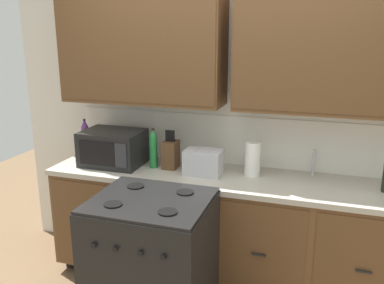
# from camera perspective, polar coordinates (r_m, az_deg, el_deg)

# --- Properties ---
(wall_unit) EXTENTS (3.90, 0.40, 2.56)m
(wall_unit) POSITION_cam_1_polar(r_m,az_deg,el_deg) (3.16, 5.54, 9.42)
(wall_unit) COLOR silver
(wall_unit) RESTS_ON ground_plane
(counter_run) EXTENTS (2.73, 0.64, 0.92)m
(counter_run) POSITION_cam_1_polar(r_m,az_deg,el_deg) (3.31, 4.22, -11.92)
(counter_run) COLOR black
(counter_run) RESTS_ON ground_plane
(stove_range) EXTENTS (0.76, 0.68, 0.95)m
(stove_range) POSITION_cam_1_polar(r_m,az_deg,el_deg) (2.88, -5.52, -16.46)
(stove_range) COLOR black
(stove_range) RESTS_ON ground_plane
(microwave) EXTENTS (0.48, 0.37, 0.28)m
(microwave) POSITION_cam_1_polar(r_m,az_deg,el_deg) (3.40, -10.88, -0.78)
(microwave) COLOR black
(microwave) RESTS_ON counter_run
(toaster) EXTENTS (0.28, 0.18, 0.19)m
(toaster) POSITION_cam_1_polar(r_m,az_deg,el_deg) (3.12, 1.56, -2.80)
(toaster) COLOR #B7B7BC
(toaster) RESTS_ON counter_run
(knife_block) EXTENTS (0.11, 0.14, 0.31)m
(knife_block) POSITION_cam_1_polar(r_m,az_deg,el_deg) (3.26, -2.97, -1.66)
(knife_block) COLOR #52361E
(knife_block) RESTS_ON counter_run
(sink_faucet) EXTENTS (0.02, 0.02, 0.20)m
(sink_faucet) POSITION_cam_1_polar(r_m,az_deg,el_deg) (3.23, 16.49, -2.77)
(sink_faucet) COLOR #B2B5BA
(sink_faucet) RESTS_ON counter_run
(paper_towel_roll) EXTENTS (0.12, 0.12, 0.26)m
(paper_towel_roll) POSITION_cam_1_polar(r_m,az_deg,el_deg) (3.12, 8.39, -2.32)
(paper_towel_roll) COLOR white
(paper_towel_roll) RESTS_ON counter_run
(bottle_violet) EXTENTS (0.06, 0.06, 0.33)m
(bottle_violet) POSITION_cam_1_polar(r_m,az_deg,el_deg) (3.67, -14.53, 0.53)
(bottle_violet) COLOR #663384
(bottle_violet) RESTS_ON counter_run
(bottle_green) EXTENTS (0.07, 0.07, 0.32)m
(bottle_green) POSITION_cam_1_polar(r_m,az_deg,el_deg) (3.27, -5.38, -0.90)
(bottle_green) COLOR #237A38
(bottle_green) RESTS_ON counter_run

